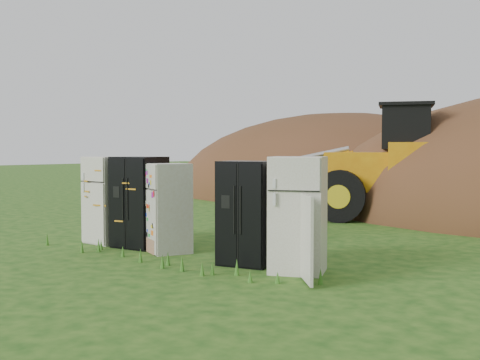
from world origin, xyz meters
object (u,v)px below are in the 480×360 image
(fridge_black_side, at_px, (139,202))
(fridge_open_door, at_px, (298,215))
(fridge_sticker, at_px, (169,208))
(fridge_black_right, at_px, (248,213))
(wheel_loader, at_px, (375,162))
(fridge_leftmost, at_px, (109,200))

(fridge_black_side, distance_m, fridge_open_door, 3.86)
(fridge_sticker, distance_m, fridge_open_door, 2.96)
(fridge_black_right, relative_size, wheel_loader, 0.26)
(fridge_leftmost, height_order, fridge_black_right, fridge_leftmost)
(fridge_black_right, bearing_deg, fridge_sticker, 167.72)
(fridge_leftmost, distance_m, fridge_open_door, 4.80)
(fridge_open_door, relative_size, wheel_loader, 0.28)
(fridge_black_side, bearing_deg, fridge_black_right, -7.77)
(fridge_black_right, height_order, fridge_open_door, fridge_open_door)
(fridge_black_right, relative_size, fridge_open_door, 0.95)
(fridge_open_door, bearing_deg, fridge_black_right, 156.44)
(fridge_open_door, bearing_deg, fridge_black_side, 155.81)
(fridge_black_side, relative_size, wheel_loader, 0.27)
(fridge_black_side, height_order, fridge_sticker, fridge_black_side)
(fridge_sticker, bearing_deg, wheel_loader, 111.16)
(fridge_sticker, xyz_separation_m, fridge_open_door, (2.95, 0.04, 0.08))
(fridge_leftmost, relative_size, fridge_sticker, 1.07)
(fridge_black_right, height_order, wheel_loader, wheel_loader)
(fridge_leftmost, height_order, fridge_sticker, fridge_leftmost)
(fridge_sticker, relative_size, fridge_black_right, 0.96)
(fridge_black_side, distance_m, fridge_sticker, 0.91)
(fridge_open_door, xyz_separation_m, wheel_loader, (-2.51, 7.57, 0.69))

